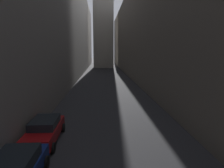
{
  "coord_description": "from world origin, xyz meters",
  "views": [
    {
      "loc": [
        -0.7,
        4.92,
        5.78
      ],
      "look_at": [
        0.0,
        18.44,
        3.57
      ],
      "focal_mm": 32.17,
      "sensor_mm": 36.0,
      "label": 1
    }
  ],
  "objects": [
    {
      "name": "parked_car_left_third",
      "position": [
        -4.4,
        17.41,
        0.78
      ],
      "size": [
        1.94,
        4.51,
        1.49
      ],
      "rotation": [
        0.0,
        0.0,
        1.57
      ],
      "color": "maroon",
      "rests_on": "ground"
    },
    {
      "name": "building_block_right",
      "position": [
        11.32,
        50.0,
        9.94
      ],
      "size": [
        11.65,
        108.0,
        19.89
      ],
      "primitive_type": "cube",
      "color": "#60594F",
      "rests_on": "ground"
    },
    {
      "name": "ground_plane",
      "position": [
        0.0,
        48.0,
        0.0
      ],
      "size": [
        264.0,
        264.0,
        0.0
      ],
      "primitive_type": "plane",
      "color": "#232326"
    },
    {
      "name": "building_block_left",
      "position": [
        -12.87,
        50.0,
        11.42
      ],
      "size": [
        14.73,
        108.0,
        22.83
      ],
      "primitive_type": "cube",
      "color": "slate",
      "rests_on": "ground"
    }
  ]
}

